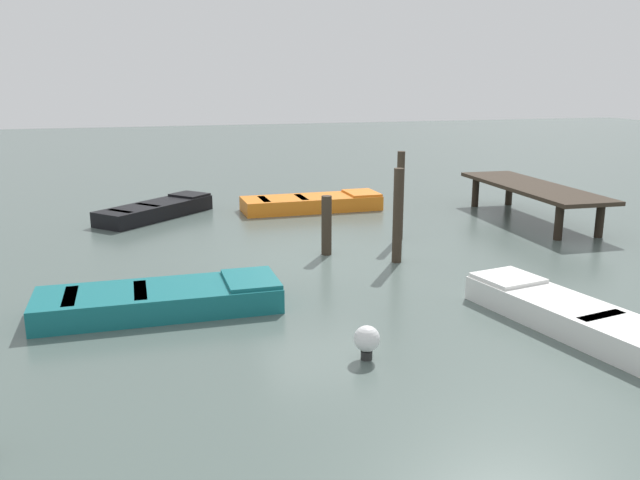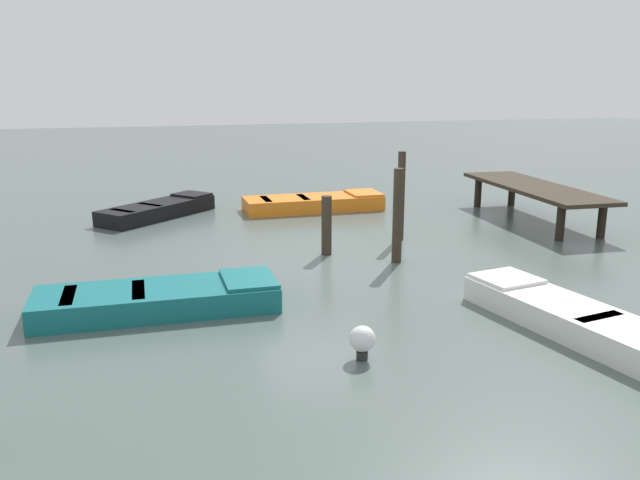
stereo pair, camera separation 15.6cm
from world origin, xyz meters
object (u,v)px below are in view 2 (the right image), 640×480
rowboat_white (579,320)px  marker_buoy (362,340)px  rowboat_teal (160,298)px  mooring_piling_near_left (401,196)px  mooring_piling_mid_right (398,216)px  rowboat_orange (314,203)px  mooring_piling_far_right (327,225)px  rowboat_black (158,209)px  dock_segment (535,190)px

rowboat_white → marker_buoy: bearing=79.4°
rowboat_teal → mooring_piling_near_left: size_ratio=1.87×
rowboat_white → mooring_piling_mid_right: mooring_piling_mid_right is taller
rowboat_orange → marker_buoy: size_ratio=8.27×
mooring_piling_near_left → mooring_piling_far_right: size_ratio=1.62×
mooring_piling_far_right → rowboat_white: bearing=23.9°
rowboat_black → mooring_piling_mid_right: (5.97, 4.61, 0.76)m
rowboat_black → mooring_piling_near_left: bearing=-80.2°
rowboat_teal → mooring_piling_mid_right: bearing=19.2°
dock_segment → mooring_piling_far_right: (1.84, -6.26, -0.19)m
rowboat_orange → mooring_piling_mid_right: size_ratio=2.02×
rowboat_white → rowboat_orange: 10.26m
mooring_piling_near_left → mooring_piling_mid_right: 1.99m
rowboat_black → mooring_piling_near_left: size_ratio=1.59×
mooring_piling_near_left → marker_buoy: 6.97m
dock_segment → rowboat_teal: (4.51, -9.88, -0.62)m
mooring_piling_near_left → rowboat_teal: bearing=-58.3°
rowboat_teal → mooring_piling_far_right: mooring_piling_far_right is taller
rowboat_teal → mooring_piling_near_left: (-3.50, 5.66, 0.83)m
rowboat_orange → rowboat_white: bearing=-82.7°
rowboat_black → rowboat_white: bearing=-103.6°
dock_segment → mooring_piling_far_right: mooring_piling_far_right is taller
marker_buoy → rowboat_white: bearing=90.0°
rowboat_white → mooring_piling_far_right: bearing=13.2°
marker_buoy → dock_segment: bearing=134.7°
mooring_piling_far_right → mooring_piling_mid_right: (0.98, 1.23, 0.34)m
mooring_piling_mid_right → marker_buoy: 4.99m
rowboat_white → mooring_piling_near_left: (-6.21, -0.34, 0.83)m
dock_segment → mooring_piling_mid_right: mooring_piling_mid_right is taller
rowboat_black → mooring_piling_mid_right: mooring_piling_mid_right is taller
rowboat_white → mooring_piling_far_right: 5.90m
dock_segment → rowboat_white: size_ratio=1.25×
mooring_piling_near_left → marker_buoy: (6.21, -3.07, -0.76)m
rowboat_black → rowboat_teal: same height
dock_segment → rowboat_black: 10.16m
mooring_piling_near_left → mooring_piling_far_right: 2.24m
rowboat_orange → mooring_piling_mid_right: bearing=-88.2°
rowboat_teal → mooring_piling_near_left: bearing=31.7°
rowboat_orange → marker_buoy: 10.38m
mooring_piling_far_right → mooring_piling_mid_right: mooring_piling_mid_right is taller
rowboat_teal → mooring_piling_mid_right: size_ratio=1.99×
rowboat_teal → rowboat_black: bearing=88.2°
dock_segment → marker_buoy: 10.28m
rowboat_white → marker_buoy: 3.42m
mooring_piling_far_right → marker_buoy: size_ratio=2.69×
rowboat_white → mooring_piling_mid_right: size_ratio=2.19×
dock_segment → rowboat_teal: dock_segment is taller
rowboat_orange → mooring_piling_near_left: mooring_piling_near_left is taller
mooring_piling_near_left → mooring_piling_far_right: (0.83, -2.04, -0.40)m
rowboat_black → marker_buoy: size_ratio=6.88×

